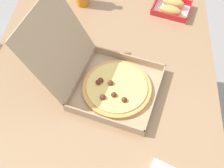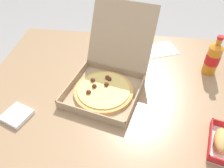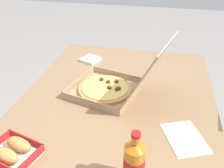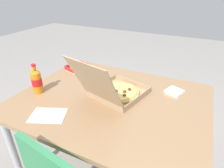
% 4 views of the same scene
% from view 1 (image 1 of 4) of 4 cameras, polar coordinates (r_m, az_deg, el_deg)
% --- Properties ---
extents(ground_plane, '(10.00, 10.00, 0.00)m').
position_cam_1_polar(ground_plane, '(1.86, -1.78, -12.86)').
color(ground_plane, gray).
extents(dining_table, '(1.31, 1.03, 0.72)m').
position_cam_1_polar(dining_table, '(1.27, -2.53, -1.75)').
color(dining_table, '#997551').
rests_on(dining_table, ground_plane).
extents(pizza_box_open, '(0.45, 0.56, 0.35)m').
position_cam_1_polar(pizza_box_open, '(1.17, -1.11, 0.68)').
color(pizza_box_open, tan).
rests_on(pizza_box_open, dining_table).
extents(bread_side_box, '(0.20, 0.22, 0.06)m').
position_cam_1_polar(bread_side_box, '(1.55, 12.12, 15.09)').
color(bread_side_box, white).
rests_on(bread_side_box, dining_table).
extents(paper_menu, '(0.25, 0.22, 0.00)m').
position_cam_1_polar(paper_menu, '(1.45, -15.02, 9.72)').
color(paper_menu, white).
rests_on(paper_menu, dining_table).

